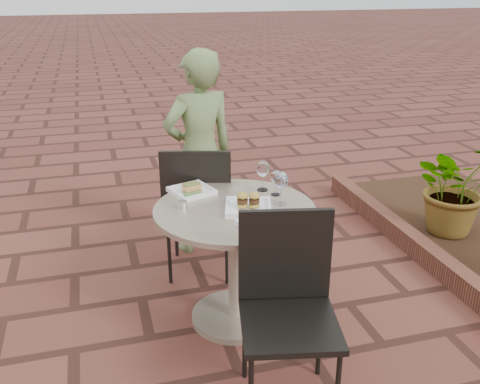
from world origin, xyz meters
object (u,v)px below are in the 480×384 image
object	(u,v)px
chair_far	(198,202)
plate_salmon	(192,190)
cafe_table	(235,247)
plate_tuna	(267,224)
diner	(199,154)
chair_near	(287,294)
plate_sliders	(248,205)

from	to	relation	value
chair_far	plate_salmon	bearing A→B (deg)	88.42
cafe_table	plate_tuna	bearing A→B (deg)	-71.57
plate_salmon	plate_tuna	bearing A→B (deg)	-63.24
diner	chair_far	bearing A→B (deg)	61.60
cafe_table	plate_salmon	world-z (taller)	plate_salmon
plate_tuna	chair_near	bearing A→B (deg)	-92.26
chair_far	plate_tuna	bearing A→B (deg)	119.05
diner	plate_tuna	xyz separation A→B (m)	(0.09, -1.25, 0.00)
cafe_table	plate_tuna	distance (m)	0.39
diner	plate_salmon	bearing A→B (deg)	60.19
plate_salmon	chair_far	bearing A→B (deg)	72.55
chair_far	plate_salmon	size ratio (longest dim) A/B	3.26
chair_near	plate_tuna	size ratio (longest dim) A/B	3.02
cafe_table	chair_near	size ratio (longest dim) A/B	0.97
plate_salmon	plate_sliders	world-z (taller)	plate_sliders
cafe_table	chair_far	size ratio (longest dim) A/B	0.97
diner	chair_near	bearing A→B (deg)	78.23
chair_far	plate_sliders	size ratio (longest dim) A/B	3.04
cafe_table	chair_near	bearing A→B (deg)	-82.86
plate_salmon	plate_sliders	xyz separation A→B (m)	(0.25, -0.33, 0.01)
chair_far	chair_near	distance (m)	1.20
chair_near	plate_salmon	world-z (taller)	chair_near
chair_far	plate_sliders	xyz separation A→B (m)	(0.16, -0.60, 0.21)
cafe_table	plate_tuna	size ratio (longest dim) A/B	2.92
plate_salmon	plate_sliders	size ratio (longest dim) A/B	0.93
diner	plate_salmon	world-z (taller)	diner
chair_far	cafe_table	bearing A→B (deg)	116.29
chair_near	cafe_table	bearing A→B (deg)	109.24
plate_sliders	plate_tuna	bearing A→B (deg)	-82.61
chair_far	plate_tuna	size ratio (longest dim) A/B	3.02
plate_sliders	chair_far	bearing A→B (deg)	105.35
plate_salmon	plate_sliders	distance (m)	0.41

